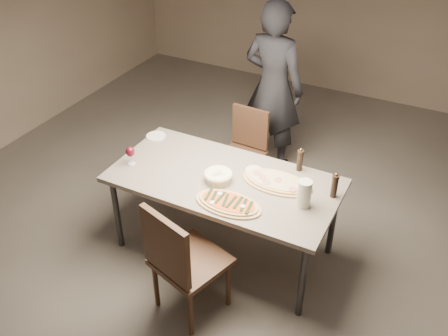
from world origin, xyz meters
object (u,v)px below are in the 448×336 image
at_px(chair_near, 181,258).
at_px(chair_far, 245,146).
at_px(pepper_mill_left, 335,186).
at_px(zucchini_pizza, 228,203).
at_px(bread_basket, 218,176).
at_px(ham_pizza, 277,182).
at_px(dining_table, 224,184).
at_px(diner, 273,87).
at_px(carafe, 304,194).

distance_m(chair_near, chair_far, 1.69).
bearing_deg(pepper_mill_left, zucchini_pizza, -145.40).
bearing_deg(bread_basket, pepper_mill_left, 14.31).
height_order(ham_pizza, chair_near, chair_near).
bearing_deg(dining_table, chair_far, 104.63).
bearing_deg(bread_basket, diner, 96.14).
bearing_deg(zucchini_pizza, diner, 85.38).
height_order(zucchini_pizza, carafe, carafe).
xyz_separation_m(bread_basket, chair_far, (-0.21, 0.97, -0.33)).
height_order(dining_table, chair_far, chair_far).
bearing_deg(bread_basket, chair_near, -84.64).
relative_size(carafe, chair_near, 0.22).
bearing_deg(chair_near, dining_table, 110.32).
bearing_deg(pepper_mill_left, chair_far, 145.04).
height_order(ham_pizza, diner, diner).
xyz_separation_m(ham_pizza, chair_near, (-0.35, -0.87, -0.21)).
xyz_separation_m(bread_basket, chair_near, (0.07, -0.69, -0.25)).
bearing_deg(diner, chair_near, 102.98).
height_order(carafe, chair_near, chair_near).
relative_size(dining_table, carafe, 8.34).
xyz_separation_m(zucchini_pizza, chair_far, (-0.42, 1.20, -0.30)).
bearing_deg(dining_table, ham_pizza, 17.91).
relative_size(pepper_mill_left, diner, 0.12).
distance_m(dining_table, chair_far, 0.97).
relative_size(dining_table, ham_pizza, 3.20).
bearing_deg(ham_pizza, zucchini_pizza, -116.34).
distance_m(bread_basket, chair_far, 1.04).
xyz_separation_m(zucchini_pizza, bread_basket, (-0.20, 0.23, 0.03)).
xyz_separation_m(carafe, diner, (-0.85, 1.47, 0.03)).
xyz_separation_m(zucchini_pizza, carafe, (0.49, 0.24, 0.09)).
bearing_deg(chair_far, zucchini_pizza, 111.95).
distance_m(dining_table, diner, 1.46).
xyz_separation_m(bread_basket, pepper_mill_left, (0.85, 0.22, 0.05)).
distance_m(dining_table, ham_pizza, 0.42).
height_order(zucchini_pizza, chair_near, chair_near).
height_order(zucchini_pizza, bread_basket, bread_basket).
bearing_deg(dining_table, pepper_mill_left, 11.54).
xyz_separation_m(dining_table, pepper_mill_left, (0.83, 0.17, 0.16)).
distance_m(ham_pizza, pepper_mill_left, 0.45).
bearing_deg(diner, bread_basket, 103.23).
relative_size(carafe, diner, 0.12).
distance_m(chair_far, diner, 0.67).
relative_size(pepper_mill_left, chair_near, 0.21).
relative_size(bread_basket, carafe, 1.04).
bearing_deg(ham_pizza, pepper_mill_left, 7.07).
distance_m(ham_pizza, chair_near, 0.96).
relative_size(dining_table, bread_basket, 8.02).
bearing_deg(carafe, zucchini_pizza, -153.51).
bearing_deg(bread_basket, carafe, 1.00).
distance_m(ham_pizza, chair_far, 1.05).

